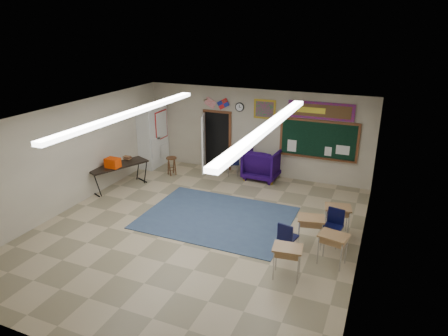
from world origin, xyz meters
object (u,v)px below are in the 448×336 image
at_px(student_desk_front_left, 310,230).
at_px(folding_table, 119,175).
at_px(wooden_stool, 172,166).
at_px(student_desk_front_right, 337,219).
at_px(wingback_armchair, 262,164).

relative_size(student_desk_front_left, folding_table, 0.37).
distance_m(student_desk_front_left, wooden_stool, 6.15).
xyz_separation_m(student_desk_front_right, folding_table, (-6.95, 0.34, 0.01)).
bearing_deg(student_desk_front_right, wooden_stool, 149.67).
xyz_separation_m(student_desk_front_right, wooden_stool, (-5.96, 2.03, -0.09)).
xyz_separation_m(wingback_armchair, student_desk_front_left, (2.42, -3.78, -0.11)).
xyz_separation_m(student_desk_front_left, folding_table, (-6.44, 1.16, 0.02)).
relative_size(folding_table, wooden_stool, 3.13).
distance_m(student_desk_front_left, student_desk_front_right, 0.96).
bearing_deg(folding_table, student_desk_front_right, 21.20).
height_order(student_desk_front_right, folding_table, folding_table).
bearing_deg(student_desk_front_right, folding_table, 165.64).
bearing_deg(folding_table, student_desk_front_left, 13.84).
distance_m(student_desk_front_right, wooden_stool, 6.30).
height_order(student_desk_front_left, wooden_stool, student_desk_front_left).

